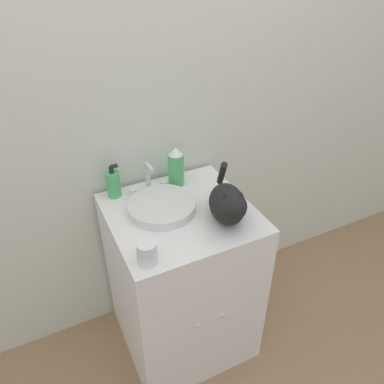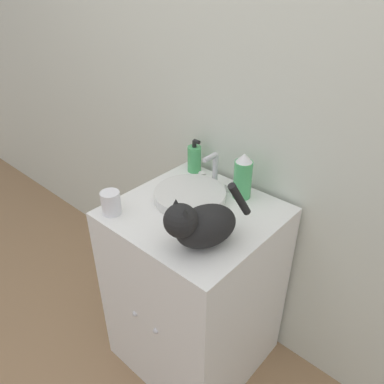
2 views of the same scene
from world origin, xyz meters
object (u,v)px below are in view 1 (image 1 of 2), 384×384
soap_bottle (113,184)px  spray_bottle (176,167)px  cup (147,253)px  cat (228,204)px

soap_bottle → spray_bottle: bearing=-7.0°
cup → cat: bearing=12.3°
cat → cup: 0.40m
spray_bottle → cup: bearing=-125.2°
soap_bottle → spray_bottle: spray_bottle is taller
cat → spray_bottle: bearing=-148.3°
cup → spray_bottle: bearing=54.8°
spray_bottle → cup: spray_bottle is taller
cat → soap_bottle: size_ratio=2.11×
cat → soap_bottle: 0.54m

